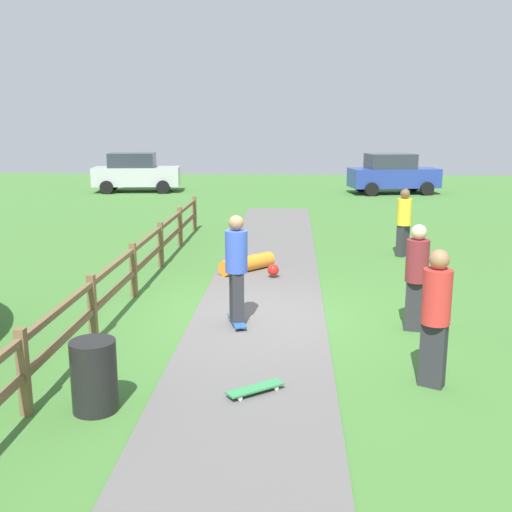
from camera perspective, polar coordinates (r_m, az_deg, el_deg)
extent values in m
plane|color=#427533|center=(11.12, 0.24, -5.83)|extent=(60.00, 60.00, 0.00)
cube|color=#605E5B|center=(11.12, 0.24, -5.78)|extent=(2.40, 28.00, 0.02)
cube|color=brown|center=(7.97, -20.77, -10.06)|extent=(0.12, 0.12, 1.10)
cube|color=brown|center=(10.22, -14.94, -4.69)|extent=(0.12, 0.12, 1.10)
cube|color=brown|center=(12.60, -11.30, -1.27)|extent=(0.12, 0.12, 1.10)
cube|color=brown|center=(15.04, -8.84, 1.05)|extent=(0.12, 0.12, 1.10)
cube|color=brown|center=(17.52, -7.07, 2.72)|extent=(0.12, 0.12, 1.10)
cube|color=brown|center=(20.02, -5.74, 3.98)|extent=(0.12, 0.12, 1.10)
cube|color=brown|center=(11.41, -12.92, -3.05)|extent=(0.08, 18.00, 0.09)
cube|color=brown|center=(11.30, -13.03, -0.85)|extent=(0.08, 18.00, 0.09)
cylinder|color=black|center=(7.87, -14.79, -10.71)|extent=(0.56, 0.56, 0.90)
cube|color=#265999|center=(10.73, -1.79, -6.01)|extent=(0.41, 0.82, 0.02)
cylinder|color=silver|center=(10.99, -2.45, -5.79)|extent=(0.05, 0.07, 0.06)
cylinder|color=silver|center=(11.01, -1.68, -5.74)|extent=(0.05, 0.07, 0.06)
cylinder|color=silver|center=(10.47, -1.91, -6.74)|extent=(0.05, 0.07, 0.06)
cylinder|color=silver|center=(10.49, -1.10, -6.68)|extent=(0.05, 0.07, 0.06)
cube|color=#2D2D33|center=(10.60, -1.81, -3.75)|extent=(0.28, 0.36, 0.86)
cylinder|color=blue|center=(10.40, -1.84, 0.43)|extent=(0.47, 0.47, 0.72)
sphere|color=#9E704C|center=(10.31, -1.86, 3.08)|extent=(0.26, 0.26, 0.26)
cylinder|color=orange|center=(14.43, -0.82, -0.71)|extent=(1.28, 1.33, 0.36)
sphere|color=red|center=(13.82, 1.61, -1.30)|extent=(0.26, 0.26, 0.26)
cube|color=#338C4C|center=(8.16, -0.06, -12.17)|extent=(0.76, 0.64, 0.02)
cylinder|color=silver|center=(7.99, -1.50, -13.08)|extent=(0.07, 0.06, 0.06)
cylinder|color=silver|center=(8.10, -2.06, -12.69)|extent=(0.07, 0.06, 0.06)
cylinder|color=silver|center=(8.26, 1.90, -12.17)|extent=(0.07, 0.06, 0.06)
cylinder|color=silver|center=(8.38, 1.30, -11.81)|extent=(0.07, 0.06, 0.06)
cube|color=#2D2D33|center=(16.51, 13.46, 1.39)|extent=(0.36, 0.37, 0.83)
cylinder|color=yellow|center=(16.39, 13.59, 4.00)|extent=(0.54, 0.54, 0.69)
sphere|color=brown|center=(16.33, 13.68, 5.63)|extent=(0.25, 0.25, 0.25)
cube|color=#2D2D33|center=(10.75, 14.52, -4.51)|extent=(0.35, 0.26, 0.86)
cylinder|color=maroon|center=(10.55, 14.75, -0.43)|extent=(0.44, 0.44, 0.71)
sphere|color=beige|center=(10.46, 14.89, 2.16)|extent=(0.26, 0.26, 0.26)
cube|color=#2D2D33|center=(8.62, 16.10, -8.80)|extent=(0.38, 0.33, 0.88)
cylinder|color=red|center=(8.36, 16.44, -3.64)|extent=(0.51, 0.51, 0.73)
sphere|color=#9E704C|center=(8.24, 16.65, -0.31)|extent=(0.26, 0.26, 0.26)
cube|color=#B7B7BC|center=(31.26, -11.00, 7.28)|extent=(4.37, 2.18, 0.90)
cube|color=#2D333D|center=(31.23, -11.43, 8.73)|extent=(2.37, 1.81, 0.70)
cylinder|color=black|center=(32.02, -8.35, 6.69)|extent=(0.66, 0.31, 0.64)
cylinder|color=black|center=(30.28, -8.64, 6.35)|extent=(0.66, 0.31, 0.64)
cylinder|color=black|center=(32.37, -13.15, 6.55)|extent=(0.66, 0.31, 0.64)
cylinder|color=black|center=(30.65, -13.70, 6.21)|extent=(0.66, 0.31, 0.64)
cube|color=#283D99|center=(30.66, 12.65, 7.11)|extent=(4.44, 2.42, 0.90)
cube|color=#2D333D|center=(30.53, 12.37, 8.61)|extent=(2.44, 1.93, 0.70)
cylinder|color=black|center=(31.99, 14.39, 6.42)|extent=(0.67, 0.35, 0.64)
cylinder|color=black|center=(30.36, 15.58, 6.05)|extent=(0.67, 0.35, 0.64)
cylinder|color=black|center=(31.12, 9.72, 6.47)|extent=(0.67, 0.35, 0.64)
cylinder|color=black|center=(29.45, 10.68, 6.10)|extent=(0.67, 0.35, 0.64)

